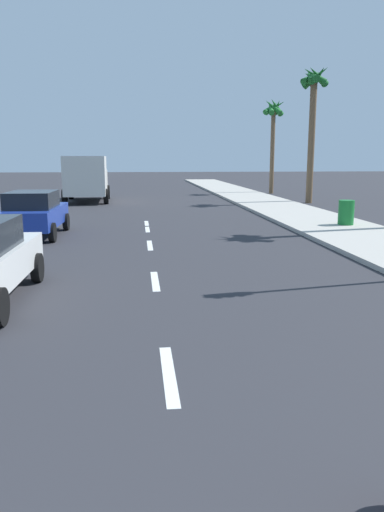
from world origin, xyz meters
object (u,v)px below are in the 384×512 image
Objects in this scene: delivery_truck at (87,177)px; palm_tree_distant at (273,119)px; parked_car_blue at (34,212)px; palm_tree_far at (313,98)px; trash_bin_far at (346,212)px.

delivery_truck is 15.20m from palm_tree_distant.
palm_tree_distant is at bearing 21.96° from delivery_truck.
delivery_truck is at bearing 89.44° from parked_car_blue.
palm_tree_far is 8.50× the size of trash_bin_far.
trash_bin_far is (-2.22, -19.25, -4.96)m from palm_tree_distant.
palm_tree_far is (13.94, 11.68, 5.29)m from parked_car_blue.
palm_tree_far reaches higher than trash_bin_far.
palm_tree_distant is at bearing 90.62° from palm_tree_far.
palm_tree_far is 8.38m from palm_tree_distant.
delivery_truck reaches higher than parked_car_blue.
parked_car_blue is 11.66m from trash_bin_far.
palm_tree_distant reaches higher than delivery_truck.
trash_bin_far is (11.17, -13.33, -0.89)m from delivery_truck.
delivery_truck is 6.66× the size of trash_bin_far.
delivery_truck is at bearing 129.95° from trash_bin_far.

